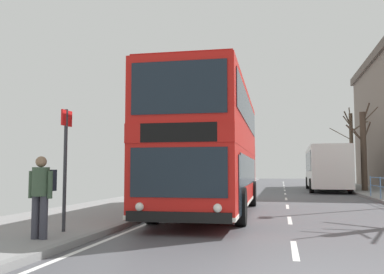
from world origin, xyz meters
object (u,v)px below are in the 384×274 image
background_bus_far_lane (326,167)px  pedestrian_with_backpack (42,190)px  bus_stop_sign_near (65,156)px  bare_tree_far_00 (363,148)px  bare_tree_far_01 (352,146)px  double_decker_bus_main (211,149)px

background_bus_far_lane → pedestrian_with_backpack: (-7.96, -24.43, -0.62)m
background_bus_far_lane → bus_stop_sign_near: size_ratio=3.72×
pedestrian_with_backpack → bus_stop_sign_near: (-0.05, 1.01, 0.73)m
bare_tree_far_00 → bare_tree_far_01: 8.72m
bus_stop_sign_near → bare_tree_far_00: bearing=64.4°
double_decker_bus_main → bare_tree_far_01: (8.48, 24.29, 1.33)m
double_decker_bus_main → pedestrian_with_backpack: (-2.34, -6.84, -1.16)m
pedestrian_with_backpack → bus_stop_sign_near: size_ratio=0.60×
background_bus_far_lane → double_decker_bus_main: bearing=-107.7°
background_bus_far_lane → pedestrian_with_backpack: 25.71m
pedestrian_with_backpack → bare_tree_far_00: bare_tree_far_00 is taller
double_decker_bus_main → bare_tree_far_00: 17.51m
bus_stop_sign_near → bare_tree_far_01: size_ratio=0.39×
double_decker_bus_main → background_bus_far_lane: 18.48m
bus_stop_sign_near → double_decker_bus_main: bearing=67.7°
bus_stop_sign_near → bare_tree_far_00: (10.27, 21.45, 1.15)m
bus_stop_sign_near → pedestrian_with_backpack: bearing=-87.1°
background_bus_far_lane → bare_tree_far_00: bare_tree_far_00 is taller
double_decker_bus_main → bus_stop_sign_near: 6.31m
double_decker_bus_main → bare_tree_far_01: bare_tree_far_01 is taller
bus_stop_sign_near → bare_tree_far_01: 32.07m
bare_tree_far_01 → double_decker_bus_main: bearing=-109.3°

